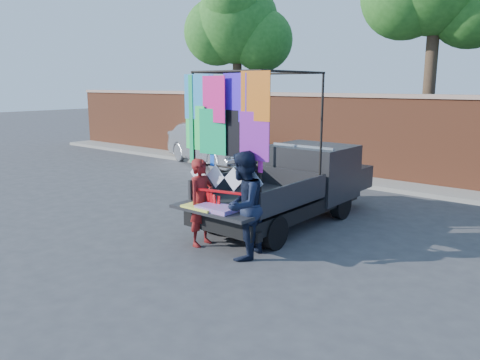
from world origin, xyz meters
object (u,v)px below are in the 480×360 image
Objects in this scene: pickup_truck at (299,183)px; sedan at (214,144)px; woman at (202,202)px; man at (243,205)px.

sedan is (-6.13, 3.92, -0.02)m from pickup_truck.
woman is 0.88× the size of man.
man is (0.99, -0.03, 0.11)m from woman.
woman is (-0.43, -2.58, 0.01)m from pickup_truck.
pickup_truck is at bearing 177.32° from man.
pickup_truck is 2.62m from woman.
man is at bearing -116.32° from sedan.
pickup_truck reaches higher than sedan.
pickup_truck is 7.28m from sedan.
sedan is 9.35m from man.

